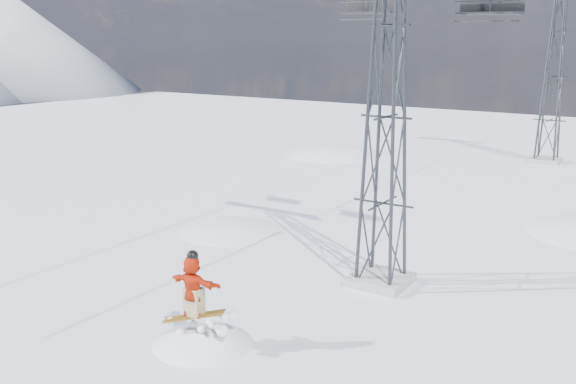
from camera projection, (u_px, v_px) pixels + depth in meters
The scene contains 5 objects.
snow_terrain at pixel (384, 348), 37.06m from camera, with size 39.00×37.00×22.00m.
lift_tower_near at pixel (386, 118), 19.78m from camera, with size 5.20×1.80×11.43m.
lift_tower_far at pixel (553, 77), 40.15m from camera, with size 5.20×1.80×11.43m.
lift_chair_near at pixel (368, 7), 22.59m from camera, with size 1.92×0.55×2.38m.
lift_chair_mid at pixel (490, 6), 19.96m from camera, with size 2.03×0.58×2.51m.
Camera 1 is at (9.03, -10.22, 7.89)m, focal length 40.00 mm.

